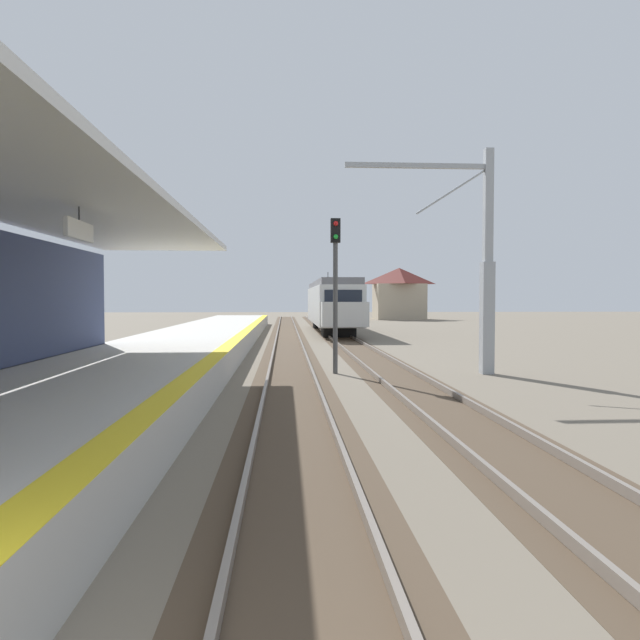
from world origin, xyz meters
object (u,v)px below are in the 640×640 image
Objects in this scene: approaching_train at (332,304)px; rail_signal_post at (335,279)px; catenary_pylon_far_side at (479,266)px; distant_trackside_house at (399,293)px.

approaching_train is 24.74m from rail_signal_post.
rail_signal_post is (-1.90, -24.65, 1.02)m from approaching_train.
catenary_pylon_far_side is (4.76, -0.39, 0.41)m from rail_signal_post.
distant_trackside_house is (10.64, 27.39, 1.16)m from approaching_train.
catenary_pylon_far_side is 53.00m from distant_trackside_house.
distant_trackside_house reaches higher than approaching_train.
distant_trackside_house is at bearing 68.78° from approaching_train.
catenary_pylon_far_side reaches higher than approaching_train.
catenary_pylon_far_side is at bearing -83.46° from approaching_train.
catenary_pylon_far_side reaches higher than distant_trackside_house.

